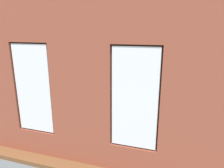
{
  "coord_description": "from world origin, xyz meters",
  "views": [
    {
      "loc": [
        -1.69,
        5.94,
        2.71
      ],
      "look_at": [
        0.04,
        0.4,
        1.14
      ],
      "focal_mm": 32.0,
      "sensor_mm": 36.0,
      "label": 1
    }
  ],
  "objects_px": {
    "remote_silver": "(126,98)",
    "potted_plant_foreground_right": "(76,75)",
    "couch_left": "(195,115)",
    "potted_plant_corner_far_left": "(216,132)",
    "couch_by_window": "(70,129)",
    "tv_flatscreen": "(48,79)",
    "potted_plant_near_tv": "(44,95)",
    "papasan_chair": "(114,87)",
    "media_console": "(49,96)",
    "candle_jar": "(116,97)",
    "cup_ceramic": "(112,96)",
    "remote_black": "(117,100)",
    "potted_plant_mid_room_small": "(145,101)",
    "table_plant_small": "(104,96)",
    "coffee_table": "(116,100)"
  },
  "relations": [
    {
      "from": "candle_jar",
      "to": "table_plant_small",
      "type": "relative_size",
      "value": 0.57
    },
    {
      "from": "remote_black",
      "to": "potted_plant_foreground_right",
      "type": "distance_m",
      "value": 2.96
    },
    {
      "from": "remote_silver",
      "to": "potted_plant_mid_room_small",
      "type": "distance_m",
      "value": 0.66
    },
    {
      "from": "coffee_table",
      "to": "remote_silver",
      "type": "relative_size",
      "value": 7.32
    },
    {
      "from": "candle_jar",
      "to": "potted_plant_foreground_right",
      "type": "height_order",
      "value": "potted_plant_foreground_right"
    },
    {
      "from": "coffee_table",
      "to": "remote_silver",
      "type": "distance_m",
      "value": 0.38
    },
    {
      "from": "couch_left",
      "to": "tv_flatscreen",
      "type": "bearing_deg",
      "value": -94.64
    },
    {
      "from": "couch_left",
      "to": "potted_plant_corner_far_left",
      "type": "height_order",
      "value": "potted_plant_corner_far_left"
    },
    {
      "from": "cup_ceramic",
      "to": "tv_flatscreen",
      "type": "height_order",
      "value": "tv_flatscreen"
    },
    {
      "from": "remote_silver",
      "to": "tv_flatscreen",
      "type": "relative_size",
      "value": 0.16
    },
    {
      "from": "coffee_table",
      "to": "table_plant_small",
      "type": "bearing_deg",
      "value": 18.21
    },
    {
      "from": "remote_black",
      "to": "remote_silver",
      "type": "bearing_deg",
      "value": -158.86
    },
    {
      "from": "coffee_table",
      "to": "potted_plant_corner_far_left",
      "type": "distance_m",
      "value": 3.66
    },
    {
      "from": "candle_jar",
      "to": "potted_plant_near_tv",
      "type": "distance_m",
      "value": 2.37
    },
    {
      "from": "remote_silver",
      "to": "potted_plant_foreground_right",
      "type": "xyz_separation_m",
      "value": [
        2.66,
        -1.41,
        0.36
      ]
    },
    {
      "from": "table_plant_small",
      "to": "potted_plant_foreground_right",
      "type": "bearing_deg",
      "value": -40.7
    },
    {
      "from": "cup_ceramic",
      "to": "media_console",
      "type": "distance_m",
      "value": 2.47
    },
    {
      "from": "potted_plant_mid_room_small",
      "to": "potted_plant_foreground_right",
      "type": "bearing_deg",
      "value": -20.49
    },
    {
      "from": "couch_left",
      "to": "remote_silver",
      "type": "xyz_separation_m",
      "value": [
        2.21,
        -0.59,
        0.08
      ]
    },
    {
      "from": "coffee_table",
      "to": "remote_black",
      "type": "relative_size",
      "value": 7.32
    },
    {
      "from": "papasan_chair",
      "to": "media_console",
      "type": "bearing_deg",
      "value": 31.97
    },
    {
      "from": "tv_flatscreen",
      "to": "table_plant_small",
      "type": "bearing_deg",
      "value": 179.61
    },
    {
      "from": "papasan_chair",
      "to": "remote_black",
      "type": "bearing_deg",
      "value": 110.82
    },
    {
      "from": "coffee_table",
      "to": "papasan_chair",
      "type": "height_order",
      "value": "papasan_chair"
    },
    {
      "from": "remote_silver",
      "to": "media_console",
      "type": "height_order",
      "value": "media_console"
    },
    {
      "from": "tv_flatscreen",
      "to": "papasan_chair",
      "type": "xyz_separation_m",
      "value": [
        -2.19,
        -1.36,
        -0.49
      ]
    },
    {
      "from": "couch_left",
      "to": "remote_black",
      "type": "distance_m",
      "value": 2.48
    },
    {
      "from": "table_plant_small",
      "to": "potted_plant_foreground_right",
      "type": "xyz_separation_m",
      "value": [
        1.94,
        -1.67,
        0.26
      ]
    },
    {
      "from": "couch_by_window",
      "to": "tv_flatscreen",
      "type": "relative_size",
      "value": 1.84
    },
    {
      "from": "candle_jar",
      "to": "remote_black",
      "type": "relative_size",
      "value": 0.67
    },
    {
      "from": "cup_ceramic",
      "to": "potted_plant_mid_room_small",
      "type": "relative_size",
      "value": 0.19
    },
    {
      "from": "potted_plant_mid_room_small",
      "to": "couch_by_window",
      "type": "bearing_deg",
      "value": 60.15
    },
    {
      "from": "table_plant_small",
      "to": "tv_flatscreen",
      "type": "distance_m",
      "value": 2.28
    },
    {
      "from": "candle_jar",
      "to": "potted_plant_foreground_right",
      "type": "distance_m",
      "value": 2.8
    },
    {
      "from": "remote_silver",
      "to": "tv_flatscreen",
      "type": "distance_m",
      "value": 3.02
    },
    {
      "from": "tv_flatscreen",
      "to": "potted_plant_near_tv",
      "type": "bearing_deg",
      "value": 117.96
    },
    {
      "from": "potted_plant_foreground_right",
      "to": "cup_ceramic",
      "type": "bearing_deg",
      "value": 146.2
    },
    {
      "from": "cup_ceramic",
      "to": "tv_flatscreen",
      "type": "relative_size",
      "value": 0.09
    },
    {
      "from": "couch_left",
      "to": "remote_black",
      "type": "relative_size",
      "value": 11.13
    },
    {
      "from": "papasan_chair",
      "to": "potted_plant_corner_far_left",
      "type": "relative_size",
      "value": 0.87
    },
    {
      "from": "couch_by_window",
      "to": "potted_plant_mid_room_small",
      "type": "bearing_deg",
      "value": -119.85
    },
    {
      "from": "tv_flatscreen",
      "to": "potted_plant_mid_room_small",
      "type": "height_order",
      "value": "tv_flatscreen"
    },
    {
      "from": "couch_left",
      "to": "coffee_table",
      "type": "relative_size",
      "value": 1.52
    },
    {
      "from": "couch_by_window",
      "to": "cup_ceramic",
      "type": "xyz_separation_m",
      "value": [
        -0.38,
        -2.4,
        0.12
      ]
    },
    {
      "from": "couch_left",
      "to": "remote_black",
      "type": "height_order",
      "value": "couch_left"
    },
    {
      "from": "potted_plant_corner_far_left",
      "to": "couch_by_window",
      "type": "bearing_deg",
      "value": -2.02
    },
    {
      "from": "couch_left",
      "to": "papasan_chair",
      "type": "relative_size",
      "value": 1.62
    },
    {
      "from": "potted_plant_near_tv",
      "to": "potted_plant_mid_room_small",
      "type": "height_order",
      "value": "potted_plant_near_tv"
    },
    {
      "from": "couch_by_window",
      "to": "media_console",
      "type": "distance_m",
      "value": 3.02
    },
    {
      "from": "table_plant_small",
      "to": "media_console",
      "type": "bearing_deg",
      "value": -0.31
    }
  ]
}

